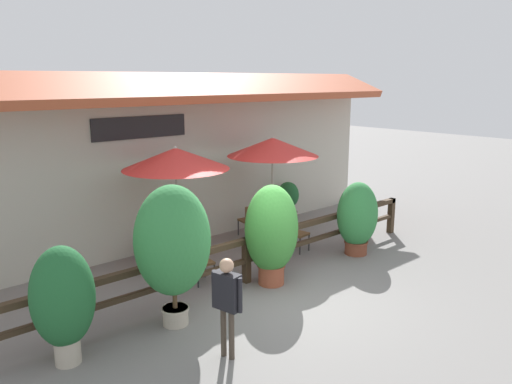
{
  "coord_description": "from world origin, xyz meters",
  "views": [
    {
      "loc": [
        -6.2,
        -6.22,
        4.06
      ],
      "look_at": [
        0.68,
        1.52,
        1.72
      ],
      "focal_mm": 35.0,
      "sensor_mm": 36.0,
      "label": 1
    }
  ],
  "objects": [
    {
      "name": "chair_near_wallside",
      "position": [
        -0.59,
        3.38,
        0.48
      ],
      "size": [
        0.42,
        0.42,
        0.86
      ],
      "rotation": [
        0.0,
        0.0,
        3.14
      ],
      "color": "brown",
      "rests_on": "ground"
    },
    {
      "name": "dining_table_middle",
      "position": [
        2.12,
        2.53,
        0.62
      ],
      "size": [
        1.07,
        1.07,
        0.78
      ],
      "color": "#4C3826",
      "rests_on": "ground"
    },
    {
      "name": "potted_plant_corner_fern",
      "position": [
        3.06,
        0.63,
        0.92
      ],
      "size": [
        1.01,
        0.91,
        1.74
      ],
      "color": "brown",
      "rests_on": "ground"
    },
    {
      "name": "chair_near_streetside",
      "position": [
        -0.68,
        1.72,
        0.48
      ],
      "size": [
        0.45,
        0.45,
        0.86
      ],
      "rotation": [
        0.0,
        0.0,
        -0.09
      ],
      "color": "brown",
      "rests_on": "ground"
    },
    {
      "name": "patio_umbrella_middle",
      "position": [
        2.12,
        2.53,
        2.45
      ],
      "size": [
        2.24,
        2.24,
        2.72
      ],
      "color": "#B7B2A8",
      "rests_on": "ground"
    },
    {
      "name": "potted_plant_tall_tropical",
      "position": [
        -3.89,
        0.52,
        1.0
      ],
      "size": [
        0.91,
        0.82,
        1.8
      ],
      "color": "#B7AD99",
      "rests_on": "ground"
    },
    {
      "name": "patio_railing",
      "position": [
        0.0,
        1.05,
        0.7
      ],
      "size": [
        10.4,
        0.14,
        0.95
      ],
      "color": "#3D2D1E",
      "rests_on": "ground"
    },
    {
      "name": "chair_middle_wallside",
      "position": [
        2.04,
        3.32,
        0.48
      ],
      "size": [
        0.48,
        0.48,
        0.86
      ],
      "rotation": [
        0.0,
        0.0,
        2.98
      ],
      "color": "brown",
      "rests_on": "ground"
    },
    {
      "name": "potted_plant_broad_leaf",
      "position": [
        3.7,
        3.55,
        0.66
      ],
      "size": [
        0.67,
        0.6,
        1.21
      ],
      "color": "#564C47",
      "rests_on": "ground"
    },
    {
      "name": "patio_umbrella_near",
      "position": [
        -0.64,
        2.55,
        2.45
      ],
      "size": [
        2.24,
        2.24,
        2.72
      ],
      "color": "#B7B2A8",
      "rests_on": "ground"
    },
    {
      "name": "building_facade",
      "position": [
        -0.0,
        4.1,
        2.17
      ],
      "size": [
        14.28,
        1.49,
        4.23
      ],
      "color": "#BCB7A8",
      "rests_on": "ground"
    },
    {
      "name": "chair_middle_streetside",
      "position": [
        2.16,
        1.74,
        0.48
      ],
      "size": [
        0.48,
        0.48,
        0.86
      ],
      "rotation": [
        0.0,
        0.0,
        0.14
      ],
      "color": "brown",
      "rests_on": "ground"
    },
    {
      "name": "ground_plane",
      "position": [
        0.0,
        0.0,
        0.0
      ],
      "size": [
        60.0,
        60.0,
        0.0
      ],
      "primitive_type": "plane",
      "color": "slate"
    },
    {
      "name": "pedestrian",
      "position": [
        -2.04,
        -0.91,
        1.0
      ],
      "size": [
        0.27,
        0.54,
        1.56
      ],
      "rotation": [
        0.0,
        0.0,
        1.77
      ],
      "color": "#42382D",
      "rests_on": "ground"
    },
    {
      "name": "potted_plant_small_flowering",
      "position": [
        -2.06,
        0.49,
        1.46
      ],
      "size": [
        1.29,
        1.16,
        2.42
      ],
      "color": "#B7AD99",
      "rests_on": "ground"
    },
    {
      "name": "dining_table_near",
      "position": [
        -0.64,
        2.55,
        0.62
      ],
      "size": [
        1.07,
        1.07,
        0.78
      ],
      "color": "#4C3826",
      "rests_on": "ground"
    },
    {
      "name": "potted_plant_entrance_palm",
      "position": [
        0.33,
        0.67,
        1.11
      ],
      "size": [
        1.12,
        1.01,
        2.05
      ],
      "color": "#9E4C33",
      "rests_on": "ground"
    }
  ]
}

